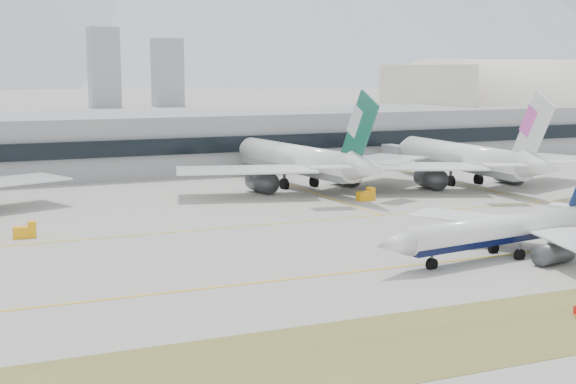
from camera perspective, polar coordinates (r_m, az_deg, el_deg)
name	(u,v)px	position (r m, az deg, el deg)	size (l,w,h in m)	color
ground	(273,271)	(107.74, -1.09, -5.61)	(3000.00, 3000.00, 0.00)	gray
taxiing_airliner	(511,229)	(119.82, 15.58, -2.56)	(47.96, 41.31, 16.14)	white
widebody_cathay	(302,161)	(180.13, 0.99, 2.18)	(63.98, 63.00, 22.95)	white
widebody_china_air	(468,160)	(189.15, 12.68, 2.26)	(63.57, 61.98, 22.65)	white
terminal	(108,143)	(216.00, -12.68, 3.44)	(280.00, 43.10, 15.00)	gray
hangar	(527,143)	(303.26, 16.65, 3.37)	(91.00, 60.00, 60.00)	beige
gse_b	(25,231)	(134.77, -18.17, -2.67)	(3.55, 2.00, 2.60)	#F6A30C
gse_c	(366,195)	(165.10, 5.60, -0.23)	(3.55, 2.00, 2.60)	#F6A30C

